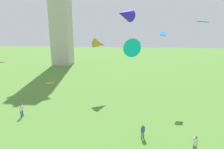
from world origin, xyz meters
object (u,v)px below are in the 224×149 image
Objects in this scene: kite_flying_0 at (163,34)px; kite_flying_2 at (0,63)px; person_1 at (21,109)px; kite_flying_4 at (136,50)px; kite_flying_7 at (100,44)px; person_0 at (143,131)px; kite_flying_5 at (203,22)px; kite_flying_3 at (50,83)px; person_2 at (195,143)px; kite_flying_6 at (125,15)px.

kite_flying_0 is 25.20m from kite_flying_2.
person_1 is 0.70× the size of kite_flying_4.
kite_flying_4 reaches higher than kite_flying_7.
person_0 is 1.11× the size of kite_flying_5.
person_1 is 25.91m from kite_flying_5.
kite_flying_5 is (16.26, 9.05, 5.84)m from kite_flying_3.
person_2 is 21.65m from kite_flying_7.
person_1 is 8.88m from kite_flying_2.
person_2 is at bearing -63.06° from kite_flying_5.
kite_flying_0 is 15.79m from kite_flying_4.
kite_flying_6 is 11.28m from kite_flying_7.
kite_flying_7 reaches higher than person_1.
kite_flying_5 is 0.50× the size of kite_flying_7.
kite_flying_3 is at bearing -132.59° from person_1.
person_0 is at bearing -106.81° from person_1.
kite_flying_6 is at bearing -59.60° from kite_flying_4.
kite_flying_0 is 0.55× the size of kite_flying_6.
kite_flying_6 is at bearing 59.62° from person_0.
kite_flying_6 is (-9.59, -2.13, 0.79)m from kite_flying_5.
kite_flying_7 is at bearing 158.89° from kite_flying_6.
kite_flying_5 is at bearing 54.26° from kite_flying_6.
kite_flying_6 is (18.93, -2.75, 6.61)m from kite_flying_2.
kite_flying_7 is (-4.77, 9.31, -4.21)m from kite_flying_6.
kite_flying_2 is 29.11m from kite_flying_5.
person_0 is 15.29m from kite_flying_5.
kite_flying_3 is (-9.00, -1.89, 5.55)m from person_0.
person_1 is 16.02m from kite_flying_7.
kite_flying_5 reaches higher than person_0.
kite_flying_5 is at bearing 62.79° from kite_flying_2.
kite_flying_5 is (28.52, -0.62, 5.82)m from kite_flying_2.
kite_flying_5 is at bearing -98.24° from kite_flying_3.
kite_flying_0 is 10.76m from kite_flying_7.
kite_flying_2 is at bearing 71.08° from kite_flying_7.
kite_flying_0 is at bearing 178.67° from person_2.
kite_flying_6 reaches higher than kite_flying_3.
kite_flying_4 is (20.27, -11.01, 3.34)m from kite_flying_2.
person_2 is 1.75× the size of kite_flying_3.
kite_flying_5 is 16.42m from kite_flying_7.
kite_flying_6 reaches higher than person_1.
kite_flying_7 is (1.89, 16.24, 2.42)m from kite_flying_3.
person_2 is 15.64m from kite_flying_6.
kite_flying_7 is (-14.36, 7.19, -3.43)m from kite_flying_5.
kite_flying_0 is at bearing 172.13° from kite_flying_5.
person_0 is 16.14m from person_1.
person_1 is 21.24m from person_2.
person_2 is 1.06× the size of kite_flying_2.
kite_flying_3 is 0.40× the size of kite_flying_6.
kite_flying_6 reaches higher than person_2.
person_2 is 1.29× the size of kite_flying_5.
person_2 is at bearing 172.19° from kite_flying_7.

